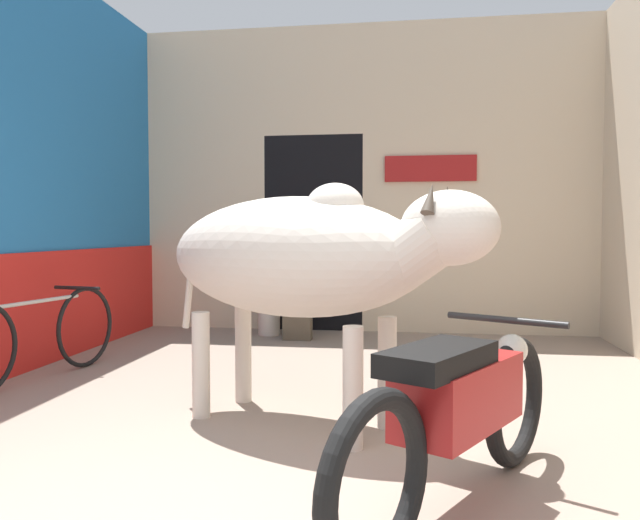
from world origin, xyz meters
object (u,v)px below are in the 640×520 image
cow (305,257)px  bicycle (38,336)px  plastic_stool (269,312)px  motorcycle_near (459,409)px  shopkeeper_seated (299,277)px

cow → bicycle: 2.41m
plastic_stool → motorcycle_near: bearing=-66.7°
motorcycle_near → bicycle: 3.50m
cow → bicycle: bearing=161.2°
bicycle → cow: bearing=-18.8°
cow → bicycle: size_ratio=1.23×
shopkeeper_seated → plastic_stool: size_ratio=2.65×
cow → plastic_stool: size_ratio=4.52×
motorcycle_near → bicycle: size_ratio=0.96×
motorcycle_near → shopkeeper_seated: bearing=109.5°
motorcycle_near → plastic_stool: bearing=113.3°
shopkeeper_seated → bicycle: bearing=-126.7°
shopkeeper_seated → plastic_stool: (-0.37, 0.15, -0.41)m
cow → shopkeeper_seated: 3.01m
bicycle → shopkeeper_seated: size_ratio=1.39×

